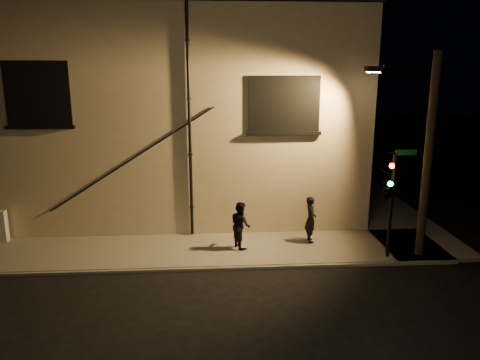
{
  "coord_description": "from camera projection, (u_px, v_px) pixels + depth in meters",
  "views": [
    {
      "loc": [
        -1.13,
        -13.85,
        6.33
      ],
      "look_at": [
        -0.07,
        1.8,
        2.49
      ],
      "focal_mm": 35.0,
      "sensor_mm": 36.0,
      "label": 1
    }
  ],
  "objects": [
    {
      "name": "pedestrian_b",
      "position": [
        241.0,
        225.0,
        16.29
      ],
      "size": [
        0.87,
        0.97,
        1.65
      ],
      "primitive_type": "imported",
      "rotation": [
        0.0,
        0.0,
        1.94
      ],
      "color": "black",
      "rests_on": "sidewalk"
    },
    {
      "name": "ground",
      "position": [
        246.0,
        269.0,
        15.0
      ],
      "size": [
        90.0,
        90.0,
        0.0
      ],
      "primitive_type": "plane",
      "color": "black"
    },
    {
      "name": "building",
      "position": [
        169.0,
        107.0,
        22.47
      ],
      "size": [
        16.2,
        12.23,
        8.8
      ],
      "color": "#C2B08B",
      "rests_on": "ground"
    },
    {
      "name": "streetlamp_pole",
      "position": [
        424.0,
        151.0,
        15.09
      ],
      "size": [
        2.02,
        1.38,
        6.8
      ],
      "color": "black",
      "rests_on": "ground"
    },
    {
      "name": "sidewalk",
      "position": [
        267.0,
        222.0,
        19.32
      ],
      "size": [
        21.0,
        16.0,
        0.12
      ],
      "color": "#636059",
      "rests_on": "ground"
    },
    {
      "name": "pedestrian_a",
      "position": [
        311.0,
        219.0,
        16.81
      ],
      "size": [
        0.41,
        0.62,
        1.68
      ],
      "primitive_type": "imported",
      "rotation": [
        0.0,
        0.0,
        1.58
      ],
      "color": "black",
      "rests_on": "sidewalk"
    },
    {
      "name": "traffic_signal",
      "position": [
        388.0,
        187.0,
        14.98
      ],
      "size": [
        1.16,
        2.1,
        3.62
      ],
      "color": "black",
      "rests_on": "sidewalk"
    }
  ]
}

